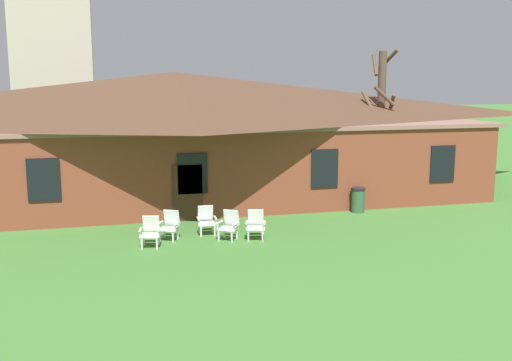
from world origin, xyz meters
TOP-DOWN VIEW (x-y plane):
  - brick_building at (-0.00, 20.53)m, footprint 26.85×10.40m
  - dome_tower at (-5.92, 34.80)m, footprint 5.18×5.18m
  - lawn_chair_by_porch at (-1.81, 12.44)m, footprint 0.72×0.77m
  - lawn_chair_near_door at (-1.13, 13.10)m, footprint 0.81×0.85m
  - lawn_chair_left_end at (0.14, 13.49)m, footprint 0.65×0.68m
  - lawn_chair_middle at (0.75, 12.63)m, footprint 0.85×0.87m
  - lawn_chair_right_end at (1.60, 12.47)m, footprint 0.74×0.79m
  - bare_tree_beside_building at (9.10, 18.75)m, footprint 1.39×1.35m
  - trash_bin at (6.49, 15.23)m, footprint 0.56×0.56m

SIDE VIEW (x-z plane):
  - trash_bin at x=6.49m, z-range 0.01..0.99m
  - lawn_chair_by_porch at x=-1.81m, z-range 0.02..0.98m
  - lawn_chair_near_door at x=-1.13m, z-range 0.02..0.98m
  - lawn_chair_left_end at x=0.14m, z-range 0.02..0.98m
  - lawn_chair_middle at x=0.75m, z-range 0.02..0.98m
  - lawn_chair_right_end at x=1.60m, z-range 0.02..0.98m
  - brick_building at x=0.00m, z-range 0.05..5.54m
  - bare_tree_beside_building at x=9.10m, z-range 0.21..6.73m
  - dome_tower at x=-5.92m, z-range -0.82..17.00m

